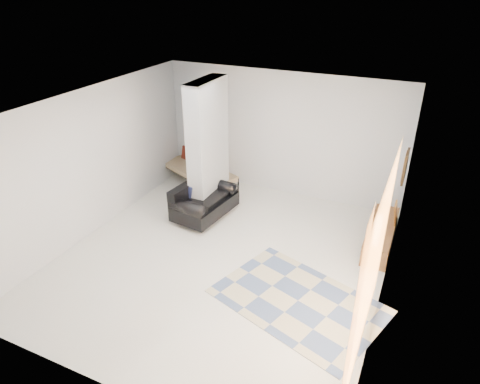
% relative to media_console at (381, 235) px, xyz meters
% --- Properties ---
extents(floor, '(6.00, 6.00, 0.00)m').
position_rel_media_console_xyz_m(floor, '(-2.52, -1.67, -0.20)').
color(floor, silver).
rests_on(floor, ground).
extents(ceiling, '(6.00, 6.00, 0.00)m').
position_rel_media_console_xyz_m(ceiling, '(-2.52, -1.67, 2.60)').
color(ceiling, white).
rests_on(ceiling, wall_back).
extents(wall_back, '(6.00, 0.00, 6.00)m').
position_rel_media_console_xyz_m(wall_back, '(-2.52, 1.33, 1.20)').
color(wall_back, silver).
rests_on(wall_back, ground).
extents(wall_front, '(6.00, 0.00, 6.00)m').
position_rel_media_console_xyz_m(wall_front, '(-2.52, -4.67, 1.20)').
color(wall_front, silver).
rests_on(wall_front, ground).
extents(wall_left, '(0.00, 6.00, 6.00)m').
position_rel_media_console_xyz_m(wall_left, '(-5.27, -1.67, 1.20)').
color(wall_left, silver).
rests_on(wall_left, ground).
extents(wall_right, '(0.00, 6.00, 6.00)m').
position_rel_media_console_xyz_m(wall_right, '(0.23, -1.67, 1.20)').
color(wall_right, silver).
rests_on(wall_right, ground).
extents(partition_column, '(0.35, 1.20, 2.80)m').
position_rel_media_console_xyz_m(partition_column, '(-3.62, -0.07, 1.20)').
color(partition_column, '#ADB1B4').
rests_on(partition_column, floor).
extents(hallway_door, '(0.85, 0.06, 2.04)m').
position_rel_media_console_xyz_m(hallway_door, '(-4.62, 1.29, 0.82)').
color(hallway_door, white).
rests_on(hallway_door, floor).
extents(curtain, '(0.00, 2.55, 2.55)m').
position_rel_media_console_xyz_m(curtain, '(0.15, -2.82, 1.25)').
color(curtain, '#FFA443').
rests_on(curtain, wall_right).
extents(wall_art, '(0.04, 0.45, 0.55)m').
position_rel_media_console_xyz_m(wall_art, '(0.20, -0.00, 1.45)').
color(wall_art, '#3C2610').
rests_on(wall_art, wall_right).
extents(media_console, '(0.45, 1.72, 0.80)m').
position_rel_media_console_xyz_m(media_console, '(0.00, 0.00, 0.00)').
color(media_console, brown).
rests_on(media_console, floor).
extents(loveseat, '(1.00, 1.52, 0.76)m').
position_rel_media_console_xyz_m(loveseat, '(-3.58, -0.46, 0.16)').
color(loveseat, silver).
rests_on(loveseat, floor).
extents(daybed, '(2.16, 1.57, 0.77)m').
position_rel_media_console_xyz_m(daybed, '(-4.40, 0.81, 0.20)').
color(daybed, black).
rests_on(daybed, floor).
extents(area_rug, '(2.92, 2.38, 0.01)m').
position_rel_media_console_xyz_m(area_rug, '(-0.92, -2.18, -0.20)').
color(area_rug, '#C2B994').
rests_on(area_rug, floor).
extents(cylinder_lamp, '(0.11, 0.11, 0.59)m').
position_rel_media_console_xyz_m(cylinder_lamp, '(-0.02, -0.69, 0.49)').
color(cylinder_lamp, silver).
rests_on(cylinder_lamp, media_console).
extents(bronze_figurine, '(0.11, 0.11, 0.22)m').
position_rel_media_console_xyz_m(bronze_figurine, '(-0.05, 0.64, 0.30)').
color(bronze_figurine, '#341F17').
rests_on(bronze_figurine, media_console).
extents(vase, '(0.22, 0.22, 0.22)m').
position_rel_media_console_xyz_m(vase, '(-0.05, -0.07, 0.30)').
color(vase, silver).
rests_on(vase, media_console).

